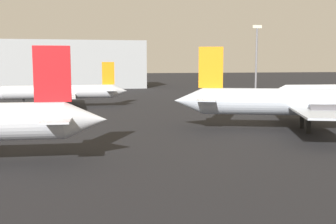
% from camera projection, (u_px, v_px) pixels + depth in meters
% --- Properties ---
extents(airplane_on_taxiway, '(35.11, 24.67, 10.51)m').
position_uv_depth(airplane_on_taxiway, '(315.00, 102.00, 50.83)').
color(airplane_on_taxiway, '#B2BCCC').
rests_on(airplane_on_taxiway, ground_plane).
extents(airplane_far_left, '(25.94, 22.93, 9.03)m').
position_uv_depth(airplane_far_left, '(333.00, 90.00, 87.04)').
color(airplane_far_left, silver).
rests_on(airplane_far_left, ground_plane).
extents(airplane_far_right, '(25.78, 21.35, 8.60)m').
position_uv_depth(airplane_far_right, '(60.00, 92.00, 77.13)').
color(airplane_far_right, silver).
rests_on(airplane_far_right, ground_plane).
extents(light_mast_right, '(2.40, 0.50, 18.05)m').
position_uv_depth(light_mast_right, '(256.00, 55.00, 106.46)').
color(light_mast_right, slate).
rests_on(light_mast_right, ground_plane).
extents(terminal_building, '(61.92, 19.54, 15.49)m').
position_uv_depth(terminal_building, '(50.00, 65.00, 135.09)').
color(terminal_building, '#999EA3').
rests_on(terminal_building, ground_plane).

